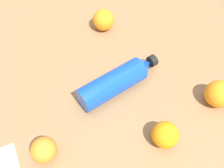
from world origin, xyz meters
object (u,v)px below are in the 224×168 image
Objects in this scene: orange_0 at (44,150)px; orange_2 at (103,20)px; orange_3 at (219,94)px; orange_4 at (165,135)px; water_bottle at (118,80)px.

orange_2 is at bearing 167.81° from orange_0.
orange_0 is 0.51m from orange_2.
orange_3 is at bearing 112.88° from orange_0.
orange_4 reaches higher than orange_0.
orange_3 reaches higher than water_bottle.
orange_4 is (-0.06, 0.31, 0.00)m from orange_0.
water_bottle is at bearing -141.88° from orange_4.
orange_2 is 0.97× the size of orange_3.
orange_2 is 0.49m from orange_4.
orange_3 reaches higher than orange_2.
orange_2 reaches higher than water_bottle.
orange_4 is at bearing -49.65° from orange_3.
water_bottle reaches higher than orange_0.
orange_0 is 0.51m from orange_3.
water_bottle is 0.30m from orange_3.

